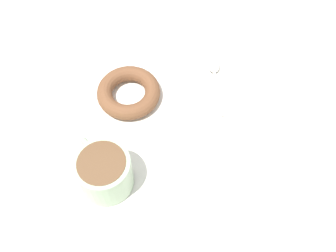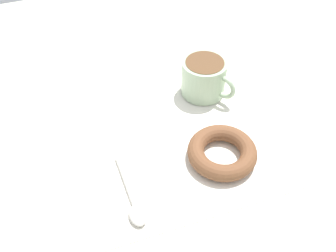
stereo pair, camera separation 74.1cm
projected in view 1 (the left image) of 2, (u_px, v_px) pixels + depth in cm
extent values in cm
cube|color=beige|center=(160.00, 123.00, 64.98)|extent=(120.00, 120.00, 2.00)
cube|color=white|center=(168.00, 133.00, 62.65)|extent=(34.59, 34.59, 0.30)
cylinder|color=#9EB793|center=(105.00, 173.00, 55.06)|extent=(8.18, 8.18, 6.77)
cylinder|color=brown|center=(101.00, 163.00, 52.33)|extent=(6.98, 6.98, 0.60)
torus|color=#9EB793|center=(90.00, 151.00, 56.93)|extent=(3.20, 4.48, 4.69)
torus|color=brown|center=(129.00, 92.00, 65.09)|extent=(11.08, 11.08, 2.70)
ellipsoid|color=#B7B2A8|center=(213.00, 65.00, 69.40)|extent=(2.44, 3.63, 0.90)
cylinder|color=#B7B2A8|center=(218.00, 92.00, 66.41)|extent=(0.67, 10.19, 0.56)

